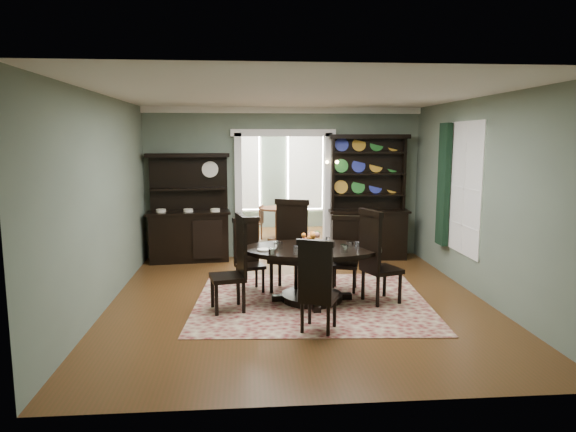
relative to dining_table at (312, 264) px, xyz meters
name	(u,v)px	position (x,y,z in m)	size (l,w,h in m)	color
room	(298,195)	(-0.20, 0.03, 1.02)	(5.51, 6.01, 3.01)	#552F16
parlor	(276,174)	(-0.20, 5.52, 0.96)	(3.51, 3.50, 3.01)	#552F16
doorway_trim	(283,177)	(-0.20, 2.99, 1.06)	(2.08, 0.25, 2.57)	white
right_window	(454,186)	(2.49, 0.92, 1.04)	(0.15, 1.47, 2.12)	white
wall_sconce	(331,164)	(0.75, 2.84, 1.33)	(0.27, 0.21, 0.21)	#AF8D2E
rug	(311,301)	(-0.01, -0.02, -0.55)	(3.38, 2.95, 0.01)	maroon
dining_table	(312,264)	(0.00, 0.00, 0.00)	(2.13, 2.02, 0.80)	black
centerpiece	(311,242)	(-0.02, 0.03, 0.32)	(1.50, 0.96, 0.25)	silver
chair_far_left	(248,252)	(-0.94, 0.64, 0.05)	(0.53, 0.52, 1.16)	black
chair_far_mid	(290,243)	(-0.27, 0.63, 0.20)	(0.68, 0.67, 1.44)	black
chair_far_right	(345,251)	(0.60, 0.56, 0.06)	(0.53, 0.51, 1.18)	black
chair_end_left	(235,261)	(-1.11, -0.33, 0.15)	(0.57, 0.59, 1.35)	black
chair_end_right	(375,255)	(0.89, -0.20, 0.17)	(0.63, 0.64, 1.38)	black
chair_near	(317,284)	(-0.11, -1.30, 0.06)	(0.57, 0.56, 1.19)	black
sideboard	(189,224)	(-2.08, 2.74, 0.18)	(1.65, 0.72, 2.11)	black
welsh_dresser	(368,214)	(1.48, 2.72, 0.33)	(1.61, 0.66, 2.47)	black
parlor_table	(277,219)	(-0.22, 4.63, -0.05)	(0.85, 0.85, 0.79)	#572F19
parlor_chair_left	(257,221)	(-0.69, 4.70, -0.11)	(0.39, 0.38, 0.84)	#572F19
parlor_chair_right	(296,220)	(0.24, 4.78, -0.11)	(0.39, 0.38, 0.85)	#572F19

